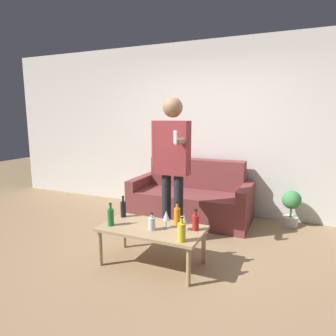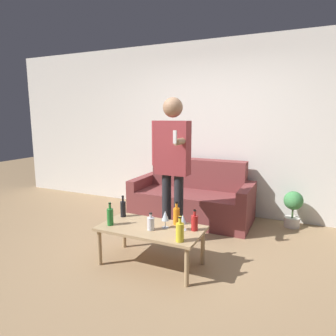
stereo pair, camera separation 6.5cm
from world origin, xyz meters
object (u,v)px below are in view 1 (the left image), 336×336
couch (191,198)px  coffee_table (152,231)px  bottle_orange (182,232)px  person_standing_front (172,158)px

couch → coffee_table: 1.54m
bottle_orange → couch: bearing=106.3°
person_standing_front → coffee_table: bearing=-86.1°
couch → person_standing_front: person_standing_front is taller
coffee_table → person_standing_front: 0.94m
bottle_orange → person_standing_front: size_ratio=0.14×
coffee_table → bottle_orange: 0.48m
couch → person_standing_front: 1.17m
bottle_orange → person_standing_front: bearing=118.2°
coffee_table → bottle_orange: (0.41, -0.20, 0.14)m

